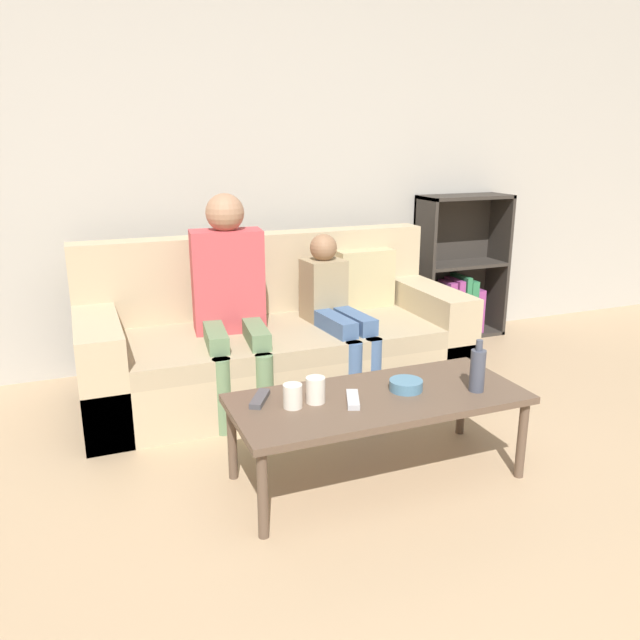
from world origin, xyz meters
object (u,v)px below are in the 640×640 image
object	(u,v)px
bottle	(478,370)
cup_near	(293,396)
person_adult	(230,288)
person_child	(335,307)
coffee_table	(378,403)
tv_remote_1	(353,399)
cup_far	(315,390)
tv_remote_0	(260,399)
bookshelf	(455,283)
couch	(276,342)
snack_bowl	(406,385)

from	to	relation	value
bottle	cup_near	bearing A→B (deg)	170.52
cup_near	person_adult	bearing A→B (deg)	89.65
bottle	person_child	bearing A→B (deg)	99.65
coffee_table	tv_remote_1	bearing A→B (deg)	-171.25
cup_far	tv_remote_0	world-z (taller)	cup_far
person_child	tv_remote_0	distance (m)	1.12
bookshelf	tv_remote_1	world-z (taller)	bookshelf
couch	cup_far	xyz separation A→B (m)	(-0.18, -1.10, 0.16)
coffee_table	cup_far	distance (m)	0.29
cup_near	snack_bowl	bearing A→B (deg)	-1.49
cup_far	coffee_table	bearing A→B (deg)	-7.71
person_child	couch	bearing A→B (deg)	149.81
couch	person_child	bearing A→B (deg)	-25.02
person_child	bottle	distance (m)	1.12
couch	bottle	size ratio (longest dim) A/B	9.45
couch	coffee_table	xyz separation A→B (m)	(0.09, -1.14, 0.07)
cup_far	person_adult	bearing A→B (deg)	95.43
cup_far	tv_remote_1	world-z (taller)	cup_far
tv_remote_1	snack_bowl	distance (m)	0.26
cup_far	snack_bowl	xyz separation A→B (m)	(0.40, -0.03, -0.03)
tv_remote_1	snack_bowl	bearing A→B (deg)	28.43
cup_near	cup_far	size ratio (longest dim) A/B	0.90
bookshelf	tv_remote_1	bearing A→B (deg)	-133.83
bookshelf	tv_remote_1	xyz separation A→B (m)	(-1.59, -1.65, 0.00)
couch	bottle	world-z (taller)	couch
bookshelf	person_adult	distance (m)	1.93
coffee_table	person_adult	bearing A→B (deg)	109.17
person_child	tv_remote_1	xyz separation A→B (m)	(-0.35, -1.01, -0.10)
person_adult	cup_near	distance (m)	1.05
tv_remote_1	cup_near	bearing A→B (deg)	-168.16
bookshelf	person_adult	world-z (taller)	person_adult
couch	person_adult	xyz separation A→B (m)	(-0.28, -0.09, 0.36)
tv_remote_1	bottle	distance (m)	0.55
cup_far	cup_near	bearing A→B (deg)	-172.96
bottle	snack_bowl	bearing A→B (deg)	156.86
couch	tv_remote_1	size ratio (longest dim) A/B	12.20
coffee_table	bottle	xyz separation A→B (m)	(0.41, -0.11, 0.13)
bookshelf	cup_near	xyz separation A→B (m)	(-1.83, -1.61, 0.04)
bookshelf	person_child	xyz separation A→B (m)	(-1.24, -0.64, 0.10)
couch	person_child	world-z (taller)	person_child
person_adult	tv_remote_1	bearing A→B (deg)	-71.16
couch	cup_far	bearing A→B (deg)	-99.48
bookshelf	person_child	world-z (taller)	bookshelf
coffee_table	cup_near	xyz separation A→B (m)	(-0.37, 0.02, 0.08)
couch	tv_remote_1	distance (m)	1.16
coffee_table	snack_bowl	xyz separation A→B (m)	(0.14, 0.01, 0.06)
coffee_table	tv_remote_0	xyz separation A→B (m)	(-0.48, 0.13, 0.05)
person_adult	snack_bowl	xyz separation A→B (m)	(0.50, -1.04, -0.24)
cup_near	tv_remote_0	bearing A→B (deg)	135.45
person_adult	cup_near	bearing A→B (deg)	-84.05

